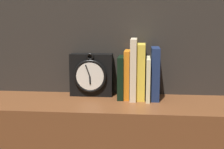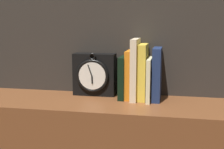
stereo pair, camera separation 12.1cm
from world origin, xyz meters
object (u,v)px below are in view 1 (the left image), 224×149
Objects in this scene: book_slot3_yellow at (141,71)px; book_slot5_navy at (155,73)px; book_slot0_black at (121,77)px; book_slot4_cream at (148,79)px; clock at (91,75)px; book_slot1_orange at (127,74)px; book_slot2_cream at (134,69)px.

book_slot3_yellow is 1.07× the size of book_slot5_navy.
book_slot4_cream is at bearing -7.35° from book_slot0_black.
book_slot3_yellow is 0.06m from book_slot5_navy.
book_slot3_yellow is at bearing -7.23° from clock.
clock is at bearing 171.76° from book_slot1_orange.
book_slot3_yellow reaches higher than book_slot5_navy.
book_slot1_orange is at bearing 175.52° from book_slot3_yellow.
book_slot5_navy is at bearing -2.49° from book_slot3_yellow.
book_slot2_cream is at bearing -165.32° from book_slot3_yellow.
book_slot5_navy reaches higher than book_slot1_orange.
book_slot5_navy is (0.09, 0.01, -0.02)m from book_slot2_cream.
book_slot0_black is 0.08m from book_slot3_yellow.
book_slot1_orange is 0.88× the size of book_slot3_yellow.
book_slot5_navy is (0.06, -0.00, -0.01)m from book_slot3_yellow.
book_slot0_black is 0.77× the size of book_slot3_yellow.
book_slot2_cream is (0.18, -0.03, 0.03)m from clock.
book_slot1_orange is 0.12m from book_slot5_navy.
book_slot3_yellow is 1.32× the size of book_slot4_cream.
book_slot1_orange is 0.04m from book_slot2_cream.
book_slot3_yellow is (0.21, -0.03, 0.02)m from clock.
book_slot1_orange is 0.80× the size of book_slot2_cream.
book_slot1_orange is 0.93× the size of book_slot5_navy.
book_slot3_yellow is (0.08, -0.00, 0.03)m from book_slot0_black.
book_slot2_cream is at bearing -24.63° from book_slot1_orange.
book_slot0_black is 0.11m from book_slot4_cream.
book_slot4_cream is at bearing -4.68° from book_slot2_cream.
book_slot2_cream is at bearing -176.56° from book_slot5_navy.
book_slot5_navy is (0.03, 0.01, 0.02)m from book_slot4_cream.
book_slot1_orange is 1.16× the size of book_slot4_cream.
clock is 0.24m from book_slot4_cream.
book_slot5_navy is at bearing 19.50° from book_slot4_cream.
book_slot2_cream is 1.45× the size of book_slot4_cream.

